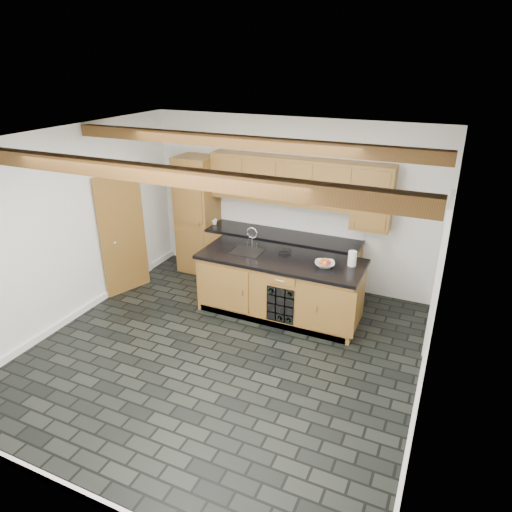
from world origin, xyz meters
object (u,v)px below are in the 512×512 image
at_px(island, 280,286).
at_px(paper_towel, 352,259).
at_px(kitchen_scale, 285,251).
at_px(fruit_bowl, 325,264).

distance_m(island, paper_towel, 1.18).
distance_m(kitchen_scale, paper_towel, 1.04).
bearing_deg(kitchen_scale, island, -107.95).
bearing_deg(paper_towel, kitchen_scale, 177.66).
xyz_separation_m(kitchen_scale, paper_towel, (1.03, -0.04, 0.08)).
relative_size(island, fruit_bowl, 8.87).
height_order(island, fruit_bowl, fruit_bowl).
bearing_deg(paper_towel, fruit_bowl, -151.39).
xyz_separation_m(kitchen_scale, fruit_bowl, (0.69, -0.23, 0.01)).
height_order(kitchen_scale, fruit_bowl, fruit_bowl).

